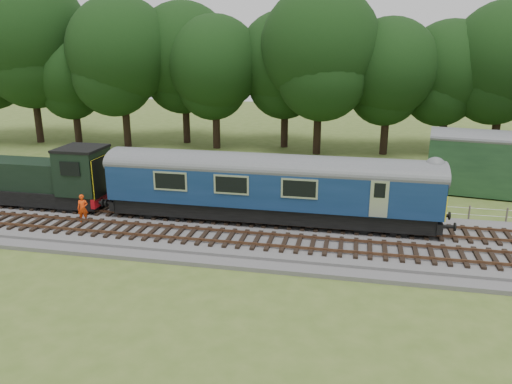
# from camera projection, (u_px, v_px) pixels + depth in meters

# --- Properties ---
(ground) EXTENTS (120.00, 120.00, 0.00)m
(ground) POSITION_uv_depth(u_px,v_px,m) (212.00, 232.00, 27.25)
(ground) COLOR #4C6425
(ground) RESTS_ON ground
(ballast) EXTENTS (70.00, 7.00, 0.35)m
(ballast) POSITION_uv_depth(u_px,v_px,m) (212.00, 229.00, 27.20)
(ballast) COLOR #4C4C4F
(ballast) RESTS_ON ground
(track_north) EXTENTS (67.20, 2.40, 0.21)m
(track_north) POSITION_uv_depth(u_px,v_px,m) (219.00, 216.00, 28.44)
(track_north) COLOR black
(track_north) RESTS_ON ballast
(track_south) EXTENTS (67.20, 2.40, 0.21)m
(track_south) POSITION_uv_depth(u_px,v_px,m) (203.00, 236.00, 25.63)
(track_south) COLOR black
(track_south) RESTS_ON ballast
(fence) EXTENTS (64.00, 0.12, 1.00)m
(fence) POSITION_uv_depth(u_px,v_px,m) (233.00, 206.00, 31.46)
(fence) COLOR #6B6054
(fence) RESTS_ON ground
(tree_line) EXTENTS (70.00, 8.00, 18.00)m
(tree_line) POSITION_uv_depth(u_px,v_px,m) (278.00, 150.00, 47.86)
(tree_line) COLOR black
(tree_line) RESTS_ON ground
(dmu_railcar) EXTENTS (18.05, 2.86, 3.88)m
(dmu_railcar) POSITION_uv_depth(u_px,v_px,m) (270.00, 182.00, 27.23)
(dmu_railcar) COLOR black
(dmu_railcar) RESTS_ON ground
(shunter_loco) EXTENTS (8.91, 2.60, 3.38)m
(shunter_loco) POSITION_uv_depth(u_px,v_px,m) (43.00, 180.00, 30.12)
(shunter_loco) COLOR black
(shunter_loco) RESTS_ON ground
(worker) EXTENTS (0.66, 0.54, 1.57)m
(worker) POSITION_uv_depth(u_px,v_px,m) (83.00, 208.00, 27.57)
(worker) COLOR #F6410C
(worker) RESTS_ON ballast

